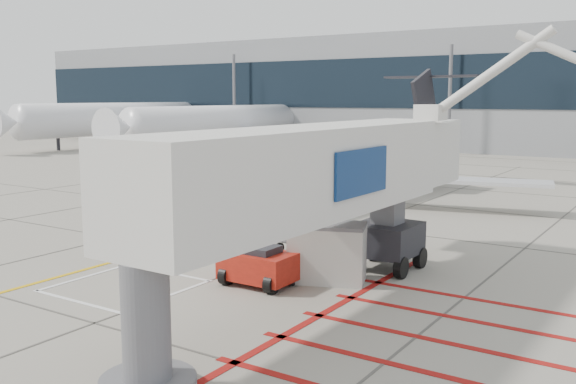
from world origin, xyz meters
The scene contains 10 objects.
ground_plane centered at (0.00, 0.00, 0.00)m, with size 260.00×260.00×0.00m, color gray.
regional_jet centered at (-4.80, 15.10, 4.07)m, with size 24.62×31.04×8.13m, color silver, non-canonical shape.
jet_bridge centered at (4.38, 0.08, 3.64)m, with size 8.62×18.20×7.28m, color silver, non-canonical shape.
pushback_tug centered at (1.69, 1.56, 0.72)m, with size 2.47×1.54×1.44m, color #AD1D10, non-canonical shape.
baggage_cart centered at (0.66, 5.98, 0.61)m, with size 1.93×1.22×1.22m, color #515156, non-canonical shape.
ground_power_unit centered at (3.42, 3.24, 1.01)m, with size 2.56×1.49×2.02m, color beige, non-canonical shape.
cone_nose centered at (-5.68, 2.81, 0.23)m, with size 0.33×0.33×0.45m, color #E25C0B.
cone_side centered at (-0.99, 6.07, 0.27)m, with size 0.39×0.39×0.54m, color #FF590D.
bg_aircraft_a centered at (-50.73, 46.00, 6.22)m, with size 37.30×41.44×12.43m, color silver, non-canonical shape.
bg_aircraft_b centered at (-33.61, 46.00, 5.95)m, with size 35.71×39.67×11.90m, color silver, non-canonical shape.
Camera 1 is at (14.02, -15.51, 6.30)m, focal length 40.00 mm.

